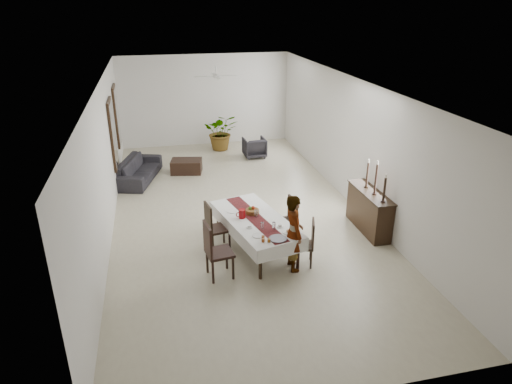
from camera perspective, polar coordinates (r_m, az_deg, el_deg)
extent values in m
cube|color=beige|center=(11.52, -2.38, -2.47)|extent=(6.00, 12.00, 0.00)
cube|color=white|center=(10.54, -2.67, 13.41)|extent=(6.00, 12.00, 0.02)
cube|color=silver|center=(16.68, -6.37, 11.32)|extent=(6.00, 0.02, 3.20)
cube|color=silver|center=(5.72, 8.89, -13.40)|extent=(6.00, 0.02, 3.20)
cube|color=silver|center=(10.83, -18.35, 3.77)|extent=(0.02, 12.00, 3.20)
cube|color=silver|center=(11.81, 12.02, 6.01)|extent=(0.02, 12.00, 3.20)
cube|color=black|center=(9.57, -0.11, -3.49)|extent=(1.44, 2.43, 0.05)
cylinder|color=black|center=(8.74, 0.55, -8.97)|extent=(0.08, 0.08, 0.66)
cylinder|color=black|center=(9.09, 5.30, -7.70)|extent=(0.08, 0.08, 0.66)
cylinder|color=black|center=(10.47, -4.77, -3.28)|extent=(0.08, 0.08, 0.66)
cylinder|color=black|center=(10.77, -0.64, -2.42)|extent=(0.08, 0.08, 0.66)
cube|color=white|center=(9.56, -0.11, -3.33)|extent=(1.65, 2.64, 0.01)
cube|color=white|center=(9.42, -3.15, -4.74)|extent=(0.57, 2.38, 0.28)
cube|color=silver|center=(9.85, 2.79, -3.41)|extent=(0.57, 2.38, 0.28)
cube|color=white|center=(8.68, 3.45, -7.36)|extent=(1.09, 0.27, 0.28)
cube|color=silver|center=(10.62, -3.00, -1.36)|extent=(1.09, 0.27, 0.28)
cube|color=maroon|center=(9.56, -0.11, -3.29)|extent=(0.87, 2.38, 0.00)
cylinder|color=maroon|center=(9.54, -1.77, -2.73)|extent=(0.17, 0.17, 0.19)
torus|color=maroon|center=(9.51, -2.21, -2.82)|extent=(0.12, 0.04, 0.11)
cylinder|color=white|center=(9.08, 2.25, -4.26)|extent=(0.07, 0.07, 0.16)
cylinder|color=white|center=(9.07, 0.80, -4.28)|extent=(0.07, 0.07, 0.16)
cylinder|color=white|center=(9.58, 0.02, -2.70)|extent=(0.07, 0.07, 0.16)
cylinder|color=silver|center=(9.21, 3.04, -4.21)|extent=(0.09, 0.09, 0.06)
cylinder|color=white|center=(9.22, 3.04, -4.33)|extent=(0.14, 0.14, 0.01)
cylinder|color=white|center=(9.17, -0.80, -4.32)|extent=(0.09, 0.09, 0.06)
cylinder|color=white|center=(9.18, -0.80, -4.45)|extent=(0.14, 0.14, 0.01)
cylinder|color=white|center=(9.02, 4.07, -5.03)|extent=(0.23, 0.23, 0.01)
sphere|color=tan|center=(9.01, 4.08, -4.89)|extent=(0.09, 0.09, 0.09)
cylinder|color=silver|center=(8.88, 0.25, -5.46)|extent=(0.23, 0.23, 0.01)
cylinder|color=white|center=(9.87, -3.03, -2.40)|extent=(0.23, 0.23, 0.01)
cylinder|color=#434247|center=(8.77, 2.76, -5.84)|extent=(0.34, 0.34, 0.02)
cylinder|color=brown|center=(8.65, 1.63, -6.07)|extent=(0.06, 0.06, 0.07)
cylinder|color=brown|center=(8.66, 0.90, -6.05)|extent=(0.06, 0.06, 0.07)
cylinder|color=brown|center=(8.75, 0.89, -5.71)|extent=(0.06, 0.06, 0.07)
cylinder|color=brown|center=(9.75, -0.47, -2.44)|extent=(0.28, 0.28, 0.09)
sphere|color=#A12810|center=(9.74, -0.37, -1.99)|extent=(0.09, 0.09, 0.09)
sphere|color=#427122|center=(9.73, -0.75, -2.04)|extent=(0.08, 0.08, 0.08)
cube|color=black|center=(9.20, 5.88, -6.63)|extent=(0.51, 0.51, 0.05)
cylinder|color=black|center=(9.18, 6.89, -8.41)|extent=(0.05, 0.05, 0.41)
cylinder|color=black|center=(9.46, 6.84, -7.34)|extent=(0.05, 0.05, 0.41)
cylinder|color=black|center=(9.17, 4.78, -8.35)|extent=(0.05, 0.05, 0.41)
cylinder|color=black|center=(9.45, 4.79, -7.29)|extent=(0.05, 0.05, 0.41)
cube|color=black|center=(9.07, 7.13, -5.13)|extent=(0.16, 0.40, 0.52)
cube|color=black|center=(10.07, 3.61, -3.72)|extent=(0.49, 0.49, 0.05)
cylinder|color=black|center=(10.11, 4.88, -5.10)|extent=(0.05, 0.05, 0.41)
cylinder|color=black|center=(10.38, 3.99, -4.29)|extent=(0.05, 0.05, 0.41)
cylinder|color=black|center=(9.97, 3.15, -5.49)|extent=(0.05, 0.05, 0.41)
cylinder|color=black|center=(10.24, 2.29, -4.66)|extent=(0.05, 0.05, 0.41)
cube|color=black|center=(10.03, 4.61, -2.07)|extent=(0.12, 0.42, 0.53)
cube|color=black|center=(8.77, -4.58, -7.60)|extent=(0.55, 0.55, 0.06)
cylinder|color=black|center=(9.02, -6.12, -8.68)|extent=(0.06, 0.06, 0.48)
cylinder|color=black|center=(8.70, -5.40, -9.98)|extent=(0.06, 0.06, 0.48)
cylinder|color=black|center=(9.12, -3.69, -8.23)|extent=(0.06, 0.06, 0.48)
cylinder|color=black|center=(8.79, -2.88, -9.50)|extent=(0.06, 0.06, 0.48)
cube|color=black|center=(8.55, -6.07, -5.95)|extent=(0.11, 0.49, 0.62)
cube|color=black|center=(9.71, -4.76, -4.59)|extent=(0.52, 0.52, 0.05)
cylinder|color=black|center=(9.94, -6.07, -5.59)|extent=(0.05, 0.05, 0.45)
cylinder|color=black|center=(9.63, -5.40, -6.57)|extent=(0.05, 0.05, 0.45)
cylinder|color=black|center=(10.03, -4.05, -5.21)|extent=(0.05, 0.05, 0.45)
cylinder|color=black|center=(9.73, -3.32, -6.17)|extent=(0.05, 0.05, 0.45)
cube|color=black|center=(9.52, -5.99, -3.16)|extent=(0.12, 0.45, 0.58)
imported|color=#979A9F|center=(8.88, 4.73, -5.12)|extent=(0.39, 0.58, 1.57)
cube|color=black|center=(10.77, 13.94, -2.37)|extent=(0.41, 1.54, 0.93)
cube|color=black|center=(10.58, 14.18, -0.03)|extent=(0.45, 1.61, 0.03)
cylinder|color=black|center=(10.11, 15.60, -1.10)|extent=(0.10, 0.10, 0.03)
cylinder|color=black|center=(10.01, 15.76, 0.33)|extent=(0.05, 0.05, 0.51)
cylinder|color=beige|center=(9.90, 15.95, 1.92)|extent=(0.04, 0.04, 0.08)
cylinder|color=black|center=(10.44, 14.57, -0.19)|extent=(0.10, 0.10, 0.03)
cylinder|color=black|center=(10.31, 14.76, 1.59)|extent=(0.05, 0.05, 0.67)
cylinder|color=beige|center=(10.18, 14.97, 3.56)|extent=(0.04, 0.04, 0.08)
cylinder|color=black|center=(10.78, 13.60, 0.65)|extent=(0.10, 0.10, 0.03)
cylinder|color=black|center=(10.67, 13.75, 2.13)|extent=(0.05, 0.05, 0.57)
cylinder|color=beige|center=(10.56, 13.91, 3.77)|extent=(0.04, 0.04, 0.08)
imported|color=#262328|center=(13.85, -14.46, 2.72)|extent=(1.42, 2.31, 0.63)
imported|color=#2A272C|center=(15.41, -0.20, 5.59)|extent=(0.74, 0.76, 0.66)
cube|color=black|center=(14.18, -8.68, 3.20)|extent=(1.02, 0.79, 0.41)
imported|color=#356127|center=(16.17, -4.37, 7.53)|extent=(1.27, 1.14, 1.29)
cube|color=black|center=(12.93, -17.48, 6.92)|extent=(0.06, 1.05, 1.85)
cube|color=silver|center=(12.92, -17.32, 6.94)|extent=(0.01, 0.90, 1.70)
cube|color=black|center=(14.96, -17.02, 9.09)|extent=(0.06, 1.05, 1.85)
cube|color=silver|center=(14.95, -16.88, 9.10)|extent=(0.01, 0.90, 1.70)
cylinder|color=silver|center=(13.49, -5.05, 15.06)|extent=(0.04, 0.04, 0.20)
cylinder|color=silver|center=(13.52, -5.02, 14.22)|extent=(0.16, 0.16, 0.08)
cube|color=white|center=(13.86, -5.23, 14.43)|extent=(0.10, 0.55, 0.01)
cube|color=white|center=(13.17, -4.79, 13.99)|extent=(0.10, 0.55, 0.01)
cube|color=silver|center=(13.57, -3.51, 14.29)|extent=(0.55, 0.10, 0.01)
cube|color=silver|center=(13.47, -6.54, 14.13)|extent=(0.55, 0.10, 0.01)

